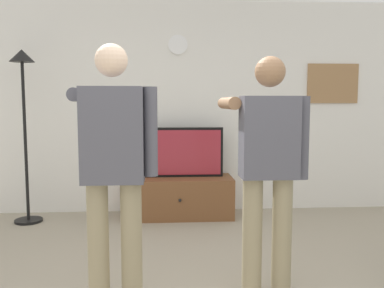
% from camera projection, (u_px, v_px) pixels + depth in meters
% --- Properties ---
extents(back_wall, '(6.40, 0.10, 2.70)m').
position_uv_depth(back_wall, '(185.00, 107.00, 5.31)').
color(back_wall, silver).
rests_on(back_wall, ground_plane).
extents(tv_stand, '(1.31, 0.56, 0.49)m').
position_uv_depth(tv_stand, '(179.00, 197.00, 5.07)').
color(tv_stand, brown).
rests_on(tv_stand, ground_plane).
extents(television, '(1.09, 0.07, 0.61)m').
position_uv_depth(television, '(179.00, 152.00, 5.06)').
color(television, black).
rests_on(television, tv_stand).
extents(wall_clock, '(0.24, 0.03, 0.24)m').
position_uv_depth(wall_clock, '(178.00, 45.00, 5.16)').
color(wall_clock, white).
extents(framed_picture, '(0.67, 0.04, 0.51)m').
position_uv_depth(framed_picture, '(333.00, 84.00, 5.35)').
color(framed_picture, '#997047').
extents(floor_lamp, '(0.32, 0.32, 2.02)m').
position_uv_depth(floor_lamp, '(24.00, 100.00, 4.72)').
color(floor_lamp, black).
rests_on(floor_lamp, ground_plane).
extents(person_standing_nearer_lamp, '(0.58, 0.78, 1.79)m').
position_uv_depth(person_standing_nearer_lamp, '(114.00, 164.00, 2.67)').
color(person_standing_nearer_lamp, gray).
rests_on(person_standing_nearer_lamp, ground_plane).
extents(person_standing_nearer_couch, '(0.57, 0.78, 1.73)m').
position_uv_depth(person_standing_nearer_couch, '(268.00, 165.00, 2.87)').
color(person_standing_nearer_couch, gray).
rests_on(person_standing_nearer_couch, ground_plane).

